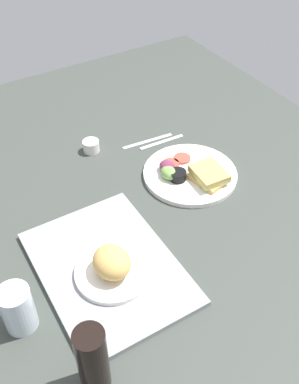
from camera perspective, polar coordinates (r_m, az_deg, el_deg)
ground_plane at (r=136.38cm, az=1.51°, el=-1.74°), size 190.00×150.00×3.00cm
serving_tray at (r=118.26cm, az=-5.34°, el=-9.57°), size 45.30×33.41×1.60cm
bread_plate_near at (r=113.36cm, az=-4.78°, el=-9.42°), size 19.40×19.40×8.65cm
plate_with_salad at (r=143.18cm, az=5.23°, el=2.36°), size 30.07×30.07×5.40cm
drinking_glass at (r=108.44cm, az=-16.46°, el=-14.09°), size 7.59×7.59×12.40cm
soda_bottle at (r=95.23cm, az=-7.26°, el=-20.50°), size 6.40×6.40×19.01cm
espresso_cup at (r=154.65cm, az=-7.46°, el=5.83°), size 5.60×5.60×4.00cm
fork at (r=158.32cm, az=1.58°, el=6.41°), size 2.30×17.05×0.50cm
knife at (r=158.65cm, az=-0.24°, el=6.52°), size 3.09×19.05×0.50cm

